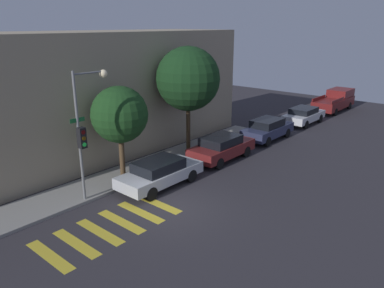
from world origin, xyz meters
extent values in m
plane|color=#2D2B30|center=(0.00, 0.00, 0.00)|extent=(60.00, 60.00, 0.00)
cube|color=gray|center=(0.00, 4.40, 0.07)|extent=(26.00, 2.40, 0.14)
cube|color=gray|center=(0.00, 9.00, 3.62)|extent=(26.00, 6.00, 7.24)
cube|color=gold|center=(-5.21, 0.80, 0.00)|extent=(0.45, 2.60, 0.00)
cube|color=gold|center=(-4.17, 0.80, 0.00)|extent=(0.45, 2.60, 0.00)
cube|color=gold|center=(-3.13, 0.80, 0.00)|extent=(0.45, 2.60, 0.00)
cube|color=gold|center=(-2.09, 0.80, 0.00)|extent=(0.45, 2.60, 0.00)
cube|color=gold|center=(-1.05, 0.80, 0.00)|extent=(0.45, 2.60, 0.00)
cube|color=gold|center=(-0.01, 0.80, 0.00)|extent=(0.45, 2.60, 0.00)
cylinder|color=slate|center=(-2.00, 3.45, 2.92)|extent=(0.12, 0.12, 5.84)
cube|color=black|center=(-2.00, 3.24, 3.05)|extent=(0.30, 0.30, 0.90)
cylinder|color=#4C0C0C|center=(-2.00, 3.08, 3.32)|extent=(0.18, 0.02, 0.18)
cylinder|color=#593D0A|center=(-2.00, 3.08, 3.05)|extent=(0.18, 0.02, 0.18)
cylinder|color=#26E54C|center=(-2.00, 3.08, 2.78)|extent=(0.18, 0.02, 0.18)
cube|color=#19662D|center=(-2.00, 3.45, 3.79)|extent=(0.70, 0.02, 0.18)
cylinder|color=slate|center=(-1.26, 3.45, 5.69)|extent=(1.48, 0.08, 0.08)
sphere|color=#F9E5B2|center=(-0.52, 3.45, 5.59)|extent=(0.36, 0.36, 0.36)
cube|color=#B7BABF|center=(1.44, 2.10, 0.60)|extent=(4.47, 1.79, 0.55)
cube|color=black|center=(1.32, 2.10, 1.12)|extent=(2.32, 1.57, 0.50)
cylinder|color=black|center=(2.82, 2.90, 0.32)|extent=(0.65, 0.22, 0.65)
cylinder|color=black|center=(2.82, 1.30, 0.32)|extent=(0.65, 0.22, 0.65)
cylinder|color=black|center=(0.05, 2.90, 0.32)|extent=(0.65, 0.22, 0.65)
cylinder|color=black|center=(0.05, 1.30, 0.32)|extent=(0.65, 0.22, 0.65)
cube|color=maroon|center=(6.48, 2.10, 0.64)|extent=(4.36, 1.84, 0.64)
cube|color=black|center=(6.37, 2.10, 1.21)|extent=(2.27, 1.62, 0.49)
cylinder|color=black|center=(7.84, 2.93, 0.32)|extent=(0.65, 0.22, 0.65)
cylinder|color=black|center=(7.84, 1.27, 0.32)|extent=(0.65, 0.22, 0.65)
cylinder|color=black|center=(5.13, 2.93, 0.32)|extent=(0.65, 0.22, 0.65)
cylinder|color=black|center=(5.13, 1.27, 0.32)|extent=(0.65, 0.22, 0.65)
cube|color=#2D3351|center=(11.78, 2.10, 0.64)|extent=(4.37, 1.75, 0.63)
cube|color=black|center=(11.67, 2.10, 1.20)|extent=(2.27, 1.54, 0.51)
cylinder|color=black|center=(13.13, 2.88, 0.32)|extent=(0.65, 0.22, 0.65)
cylinder|color=black|center=(13.13, 1.32, 0.32)|extent=(0.65, 0.22, 0.65)
cylinder|color=black|center=(10.43, 2.88, 0.32)|extent=(0.65, 0.22, 0.65)
cylinder|color=black|center=(10.43, 1.32, 0.32)|extent=(0.65, 0.22, 0.65)
cube|color=silver|center=(17.45, 2.10, 0.60)|extent=(4.30, 1.78, 0.56)
cube|color=black|center=(17.34, 2.10, 1.10)|extent=(2.24, 1.57, 0.43)
cylinder|color=black|center=(18.78, 2.90, 0.32)|extent=(0.65, 0.22, 0.65)
cylinder|color=black|center=(18.78, 1.30, 0.32)|extent=(0.65, 0.22, 0.65)
cylinder|color=black|center=(16.11, 2.90, 0.32)|extent=(0.65, 0.22, 0.65)
cylinder|color=black|center=(16.11, 1.30, 0.32)|extent=(0.65, 0.22, 0.65)
cube|color=maroon|center=(23.62, 2.10, 0.72)|extent=(5.59, 1.92, 0.80)
cube|color=maroon|center=(25.16, 2.10, 1.47)|extent=(2.52, 1.77, 0.70)
cube|color=maroon|center=(22.22, 2.95, 1.26)|extent=(2.80, 0.08, 0.28)
cube|color=maroon|center=(22.22, 1.25, 1.26)|extent=(2.80, 0.08, 0.28)
cylinder|color=black|center=(25.35, 2.97, 0.32)|extent=(0.65, 0.22, 0.65)
cylinder|color=black|center=(25.35, 1.23, 0.32)|extent=(0.65, 0.22, 0.65)
cylinder|color=black|center=(21.89, 2.97, 0.32)|extent=(0.65, 0.22, 0.65)
cylinder|color=black|center=(21.89, 1.23, 0.32)|extent=(0.65, 0.22, 0.65)
cylinder|color=#4C3823|center=(0.92, 4.35, 1.15)|extent=(0.27, 0.27, 2.30)
sphere|color=#193D19|center=(0.92, 4.35, 3.37)|extent=(2.85, 2.85, 2.85)
cylinder|color=#42301E|center=(6.06, 4.35, 1.59)|extent=(0.25, 0.25, 3.17)
sphere|color=#143316|center=(6.06, 4.35, 4.58)|extent=(3.77, 3.77, 3.77)
camera|label=1|loc=(-10.38, -10.19, 7.65)|focal=35.00mm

